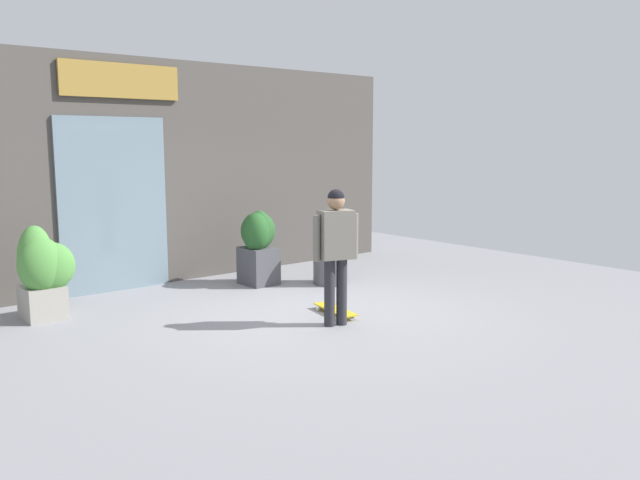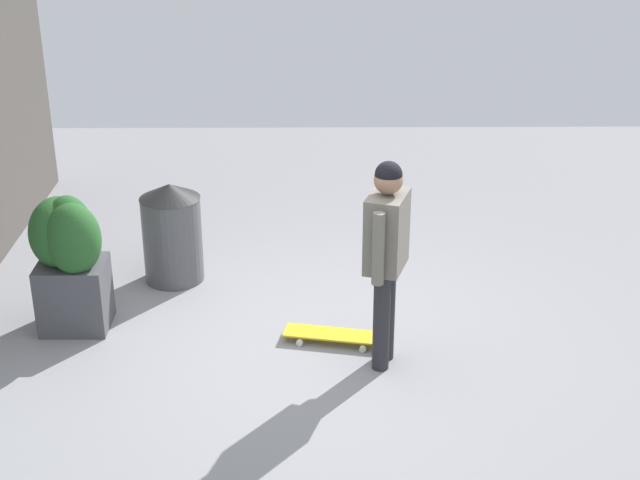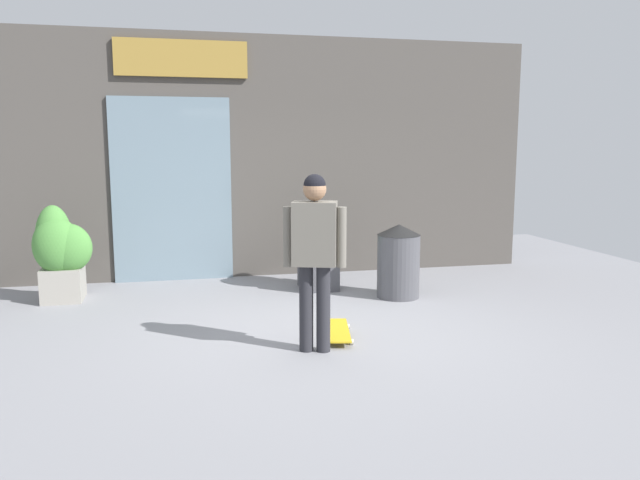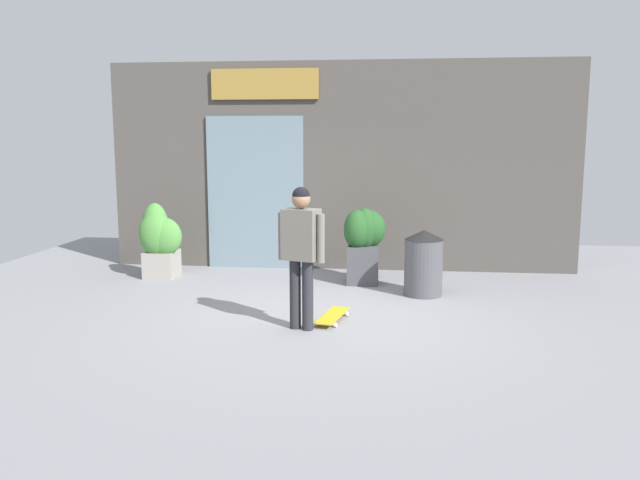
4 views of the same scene
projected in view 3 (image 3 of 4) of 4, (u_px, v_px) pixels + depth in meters
The scene contains 7 objects.
ground_plane at pixel (320, 333), 6.41m from camera, with size 12.00×12.00×0.00m, color gray.
building_facade at pixel (268, 158), 9.14m from camera, with size 7.81×0.31×3.46m.
skateboarder at pixel (315, 245), 5.71m from camera, with size 0.56×0.37×1.66m.
skateboard at pixel (338, 331), 6.28m from camera, with size 0.37×0.83×0.08m.
planter_box_left at pixel (318, 239), 8.32m from camera, with size 0.63×0.61×1.16m.
planter_box_right at pixel (60, 252), 7.61m from camera, with size 0.69×0.60×1.19m.
trash_bin at pixel (398, 261), 7.87m from camera, with size 0.55×0.55×0.93m.
Camera 3 is at (-1.39, -6.03, 1.91)m, focal length 35.06 mm.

